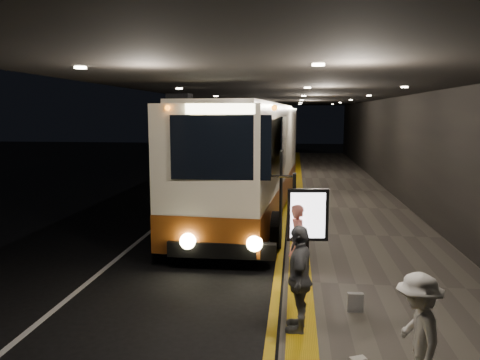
# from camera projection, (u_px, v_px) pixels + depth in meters

# --- Properties ---
(ground) EXTENTS (90.00, 90.00, 0.00)m
(ground) POSITION_uv_depth(u_px,v_px,m) (199.00, 243.00, 13.41)
(ground) COLOR black
(lane_line_white) EXTENTS (0.12, 50.00, 0.01)m
(lane_line_white) POSITION_uv_depth(u_px,v_px,m) (180.00, 207.00, 18.54)
(lane_line_white) COLOR silver
(lane_line_white) RESTS_ON ground
(kerb_stripe_yellow) EXTENTS (0.18, 50.00, 0.01)m
(kerb_stripe_yellow) POSITION_uv_depth(u_px,v_px,m) (285.00, 210.00, 18.06)
(kerb_stripe_yellow) COLOR gold
(kerb_stripe_yellow) RESTS_ON ground
(sidewalk) EXTENTS (4.50, 50.00, 0.15)m
(sidewalk) POSITION_uv_depth(u_px,v_px,m) (348.00, 210.00, 17.77)
(sidewalk) COLOR #514C44
(sidewalk) RESTS_ON ground
(tactile_strip) EXTENTS (0.50, 50.00, 0.01)m
(tactile_strip) POSITION_uv_depth(u_px,v_px,m) (298.00, 206.00, 17.98)
(tactile_strip) COLOR gold
(tactile_strip) RESTS_ON sidewalk
(terminal_wall) EXTENTS (0.10, 50.00, 6.00)m
(terminal_wall) POSITION_uv_depth(u_px,v_px,m) (414.00, 133.00, 17.09)
(terminal_wall) COLOR black
(terminal_wall) RESTS_ON ground
(support_columns) EXTENTS (0.80, 24.80, 4.40)m
(support_columns) POSITION_uv_depth(u_px,v_px,m) (180.00, 154.00, 17.21)
(support_columns) COLOR black
(support_columns) RESTS_ON ground
(canopy) EXTENTS (9.00, 50.00, 0.40)m
(canopy) POSITION_uv_depth(u_px,v_px,m) (291.00, 89.00, 17.39)
(canopy) COLOR black
(canopy) RESTS_ON support_columns
(coach_main) EXTENTS (3.39, 12.71, 3.93)m
(coach_main) POSITION_uv_depth(u_px,v_px,m) (248.00, 165.00, 16.66)
(coach_main) COLOR #EBE2C5
(coach_main) RESTS_ON ground
(coach_second) EXTENTS (2.73, 12.09, 3.79)m
(coach_second) POSITION_uv_depth(u_px,v_px,m) (270.00, 142.00, 31.01)
(coach_second) COLOR #EBE2C5
(coach_second) RESTS_ON ground
(passenger_boarding) EXTENTS (0.54, 0.67, 1.61)m
(passenger_boarding) POSITION_uv_depth(u_px,v_px,m) (298.00, 241.00, 10.17)
(passenger_boarding) COLOR #D46F63
(passenger_boarding) RESTS_ON sidewalk
(passenger_waiting_white) EXTENTS (0.50, 1.04, 1.59)m
(passenger_waiting_white) POSITION_uv_depth(u_px,v_px,m) (418.00, 335.00, 5.88)
(passenger_waiting_white) COLOR silver
(passenger_waiting_white) RESTS_ON sidewalk
(passenger_waiting_grey) EXTENTS (0.60, 1.07, 1.77)m
(passenger_waiting_grey) POSITION_uv_depth(u_px,v_px,m) (299.00, 278.00, 7.62)
(passenger_waiting_grey) COLOR #57595D
(passenger_waiting_grey) RESTS_ON sidewalk
(bag_polka) EXTENTS (0.29, 0.14, 0.34)m
(bag_polka) POSITION_uv_depth(u_px,v_px,m) (355.00, 302.00, 8.44)
(bag_polka) COLOR black
(bag_polka) RESTS_ON sidewalk
(info_sign) EXTENTS (0.91, 0.22, 1.91)m
(info_sign) POSITION_uv_depth(u_px,v_px,m) (308.00, 217.00, 10.32)
(info_sign) COLOR black
(info_sign) RESTS_ON sidewalk
(stanchion_post) EXTENTS (0.05, 0.05, 1.07)m
(stanchion_post) POSITION_uv_depth(u_px,v_px,m) (301.00, 241.00, 11.19)
(stanchion_post) COLOR black
(stanchion_post) RESTS_ON sidewalk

